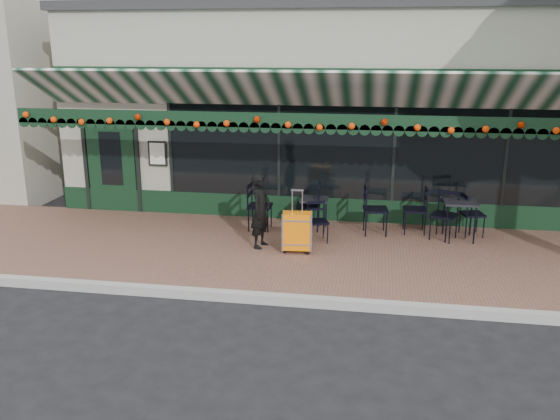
% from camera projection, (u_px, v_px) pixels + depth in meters
% --- Properties ---
extents(ground, '(80.00, 80.00, 0.00)m').
position_uv_depth(ground, '(301.00, 303.00, 9.07)').
color(ground, black).
rests_on(ground, ground).
extents(sidewalk, '(18.00, 4.00, 0.15)m').
position_uv_depth(sidewalk, '(315.00, 254.00, 10.94)').
color(sidewalk, brown).
rests_on(sidewalk, ground).
extents(curb, '(18.00, 0.16, 0.15)m').
position_uv_depth(curb, '(300.00, 301.00, 8.97)').
color(curb, '#9E9E99').
rests_on(curb, ground).
extents(restaurant_building, '(12.00, 9.60, 4.50)m').
position_uv_depth(restaurant_building, '(339.00, 103.00, 15.88)').
color(restaurant_building, gray).
rests_on(restaurant_building, ground).
extents(woman, '(0.45, 0.58, 1.40)m').
position_uv_depth(woman, '(261.00, 211.00, 10.94)').
color(woman, black).
rests_on(woman, sidewalk).
extents(suitcase, '(0.53, 0.33, 1.17)m').
position_uv_depth(suitcase, '(297.00, 232.00, 10.73)').
color(suitcase, orange).
rests_on(suitcase, sidewalk).
extents(cafe_table_a, '(0.62, 0.62, 0.77)m').
position_uv_depth(cafe_table_a, '(460.00, 205.00, 11.38)').
color(cafe_table_a, black).
rests_on(cafe_table_a, sidewalk).
extents(cafe_table_b, '(0.54, 0.54, 0.66)m').
position_uv_depth(cafe_table_b, '(314.00, 202.00, 11.96)').
color(cafe_table_b, black).
rests_on(cafe_table_b, sidewalk).
extents(chair_a_left, '(0.49, 0.49, 0.94)m').
position_uv_depth(chair_a_left, '(415.00, 210.00, 11.82)').
color(chair_a_left, black).
rests_on(chair_a_left, sidewalk).
extents(chair_a_right, '(0.52, 0.52, 0.86)m').
position_uv_depth(chair_a_right, '(472.00, 215.00, 11.66)').
color(chair_a_right, black).
rests_on(chair_a_right, sidewalk).
extents(chair_a_front, '(0.63, 0.63, 0.95)m').
position_uv_depth(chair_a_front, '(444.00, 216.00, 11.42)').
color(chair_a_front, black).
rests_on(chair_a_front, sidewalk).
extents(chair_b_left, '(0.52, 0.52, 0.99)m').
position_uv_depth(chair_b_left, '(308.00, 206.00, 12.04)').
color(chair_b_left, black).
rests_on(chair_b_left, sidewalk).
extents(chair_b_right, '(0.55, 0.55, 0.98)m').
position_uv_depth(chair_b_right, '(376.00, 210.00, 11.75)').
color(chair_b_right, black).
rests_on(chair_b_right, sidewalk).
extents(chair_b_front, '(0.50, 0.50, 0.78)m').
position_uv_depth(chair_b_front, '(318.00, 222.00, 11.31)').
color(chair_b_front, black).
rests_on(chair_b_front, sidewalk).
extents(chair_solo, '(0.48, 0.48, 0.97)m').
position_uv_depth(chair_solo, '(260.00, 207.00, 12.03)').
color(chair_solo, black).
rests_on(chair_solo, sidewalk).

